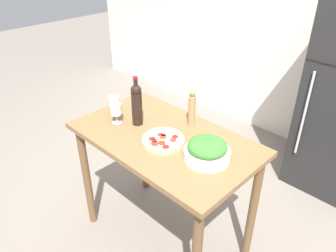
{
  "coord_description": "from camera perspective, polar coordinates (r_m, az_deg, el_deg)",
  "views": [
    {
      "loc": [
        1.23,
        -1.22,
        2.02
      ],
      "look_at": [
        0.0,
        0.03,
        0.98
      ],
      "focal_mm": 35.0,
      "sensor_mm": 36.0,
      "label": 1
    }
  ],
  "objects": [
    {
      "name": "wine_bottle",
      "position": [
        2.13,
        -5.47,
        3.94
      ],
      "size": [
        0.07,
        0.07,
        0.34
      ],
      "color": "black",
      "rests_on": "prep_counter"
    },
    {
      "name": "wine_glass_far",
      "position": [
        2.29,
        -9.36,
        4.09
      ],
      "size": [
        0.07,
        0.07,
        0.14
      ],
      "color": "silver",
      "rests_on": "prep_counter"
    },
    {
      "name": "ground_plane",
      "position": [
        2.67,
        -0.55,
        -18.62
      ],
      "size": [
        14.0,
        14.0,
        0.0
      ],
      "primitive_type": "plane",
      "color": "slate"
    },
    {
      "name": "wall_back",
      "position": [
        3.5,
        23.82,
        16.38
      ],
      "size": [
        6.4,
        0.06,
        2.6
      ],
      "color": "silver",
      "rests_on": "ground_plane"
    },
    {
      "name": "prep_counter",
      "position": [
        2.14,
        -0.66,
        -5.02
      ],
      "size": [
        1.19,
        0.7,
        0.92
      ],
      "color": "brown",
      "rests_on": "ground_plane"
    },
    {
      "name": "pepper_mill",
      "position": [
        2.13,
        4.18,
        3.0
      ],
      "size": [
        0.05,
        0.05,
        0.25
      ],
      "color": "#AD7F51",
      "rests_on": "prep_counter"
    },
    {
      "name": "salad_bowl",
      "position": [
        1.84,
        6.88,
        -4.19
      ],
      "size": [
        0.26,
        0.26,
        0.13
      ],
      "color": "white",
      "rests_on": "prep_counter"
    },
    {
      "name": "homemade_pizza",
      "position": [
        1.99,
        -0.84,
        -2.47
      ],
      "size": [
        0.26,
        0.26,
        0.04
      ],
      "color": "#DBC189",
      "rests_on": "prep_counter"
    },
    {
      "name": "wine_glass_near",
      "position": [
        2.19,
        -9.06,
        2.72
      ],
      "size": [
        0.07,
        0.07,
        0.14
      ],
      "color": "silver",
      "rests_on": "prep_counter"
    }
  ]
}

